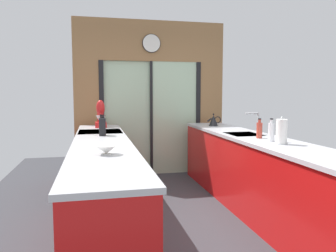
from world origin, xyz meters
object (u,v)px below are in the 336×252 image
stand_mixer (101,117)px  soap_bottle_near (271,132)px  mixing_bowl (106,150)px  knife_block (102,127)px  oven_range (101,165)px  paper_towel_roll (282,132)px  kettle (214,120)px  soap_bottle_far (259,130)px

stand_mixer → soap_bottle_near: size_ratio=1.67×
mixing_bowl → knife_block: bearing=90.0°
mixing_bowl → stand_mixer: (0.00, 2.35, 0.12)m
oven_range → paper_towel_roll: (1.80, -1.57, 0.59)m
stand_mixer → kettle: 1.79m
soap_bottle_near → paper_towel_roll: 0.20m
oven_range → soap_bottle_far: size_ratio=3.97×
stand_mixer → soap_bottle_far: bearing=-43.4°
soap_bottle_near → oven_range: bearing=142.6°
soap_bottle_near → soap_bottle_far: soap_bottle_near is taller
kettle → paper_towel_roll: paper_towel_roll is taller
knife_block → kettle: size_ratio=1.12×
stand_mixer → paper_towel_roll: 2.79m
mixing_bowl → soap_bottle_far: soap_bottle_far is taller
kettle → soap_bottle_far: size_ratio=1.01×
oven_range → knife_block: size_ratio=3.50×
mixing_bowl → paper_towel_roll: paper_towel_roll is taller
stand_mixer → soap_bottle_near: 2.64m
kettle → soap_bottle_near: soap_bottle_near is taller
mixing_bowl → knife_block: size_ratio=0.74×
soap_bottle_near → paper_towel_roll: bearing=-90.0°
soap_bottle_far → knife_block: bearing=159.8°
soap_bottle_far → paper_towel_roll: (0.00, -0.46, 0.03)m
oven_range → mixing_bowl: bearing=-89.4°
mixing_bowl → paper_towel_roll: bearing=6.3°
oven_range → kettle: (1.80, 0.40, 0.55)m
soap_bottle_near → paper_towel_roll: paper_towel_roll is taller
oven_range → paper_towel_roll: size_ratio=3.23×
mixing_bowl → kettle: 2.81m
soap_bottle_far → oven_range: bearing=148.3°
paper_towel_roll → mixing_bowl: bearing=-173.7°
kettle → mixing_bowl: bearing=-129.4°
knife_block → stand_mixer: (0.00, 1.03, 0.05)m
kettle → stand_mixer: bearing=174.4°
paper_towel_roll → oven_range: bearing=138.8°
oven_range → stand_mixer: stand_mixer is taller
oven_range → paper_towel_roll: 2.46m
kettle → paper_towel_roll: 1.98m
oven_range → mixing_bowl: mixing_bowl is taller
oven_range → paper_towel_roll: bearing=-41.2°
oven_range → soap_bottle_near: size_ratio=3.66×
soap_bottle_near → soap_bottle_far: 0.26m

